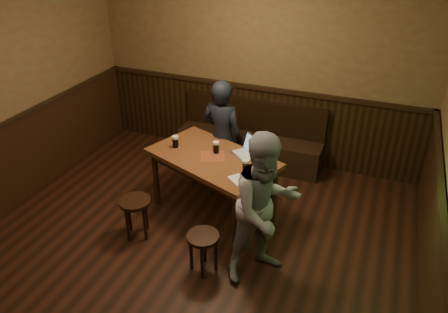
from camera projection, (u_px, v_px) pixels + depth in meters
room at (168, 173)px, 4.19m from camera, size 5.04×6.04×2.84m
bench at (250, 143)px, 6.67m from camera, size 2.20×0.50×0.95m
pub_table at (213, 164)px, 5.30m from camera, size 1.75×1.36×0.83m
stool_left at (136, 207)px, 5.06m from camera, size 0.46×0.46×0.50m
stool_right at (203, 242)px, 4.56m from camera, size 0.44×0.44×0.47m
pint_left at (175, 142)px, 5.40m from camera, size 0.10×0.10×0.16m
pint_mid at (216, 147)px, 5.28m from camera, size 0.10×0.10×0.16m
pint_right at (246, 166)px, 4.90m from camera, size 0.10×0.10×0.15m
laptop at (248, 150)px, 5.25m from camera, size 0.41×0.40×0.23m
menu at (238, 180)px, 4.79m from camera, size 0.27×0.25×0.00m
person_suit at (222, 138)px, 5.75m from camera, size 0.62×0.45×1.59m
person_grey at (265, 208)px, 4.33m from camera, size 0.99×1.01×1.64m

